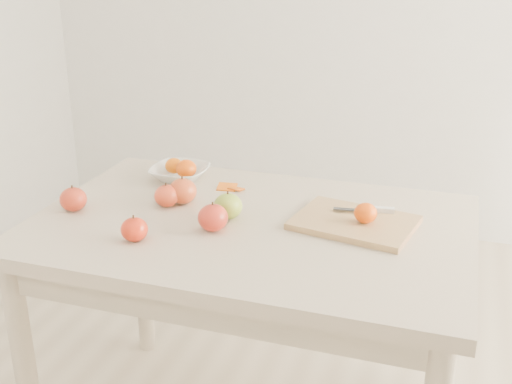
% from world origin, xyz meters
% --- Properties ---
extents(table, '(1.20, 0.80, 0.75)m').
position_xyz_m(table, '(0.00, 0.00, 0.65)').
color(table, '#C2AD93').
rests_on(table, ground).
extents(cutting_board, '(0.35, 0.28, 0.02)m').
position_xyz_m(cutting_board, '(0.28, 0.06, 0.76)').
color(cutting_board, tan).
rests_on(cutting_board, table).
extents(board_tangerine, '(0.06, 0.06, 0.05)m').
position_xyz_m(board_tangerine, '(0.31, 0.05, 0.80)').
color(board_tangerine, '#DB5507').
rests_on(board_tangerine, cutting_board).
extents(fruit_bowl, '(0.18, 0.18, 0.05)m').
position_xyz_m(fruit_bowl, '(-0.33, 0.25, 0.77)').
color(fruit_bowl, white).
rests_on(fruit_bowl, table).
extents(bowl_tangerine_near, '(0.06, 0.06, 0.05)m').
position_xyz_m(bowl_tangerine_near, '(-0.35, 0.26, 0.79)').
color(bowl_tangerine_near, '#D65E07').
rests_on(bowl_tangerine_near, fruit_bowl).
extents(bowl_tangerine_far, '(0.07, 0.07, 0.06)m').
position_xyz_m(bowl_tangerine_far, '(-0.30, 0.23, 0.80)').
color(bowl_tangerine_far, '#D35507').
rests_on(bowl_tangerine_far, fruit_bowl).
extents(orange_peel_a, '(0.07, 0.05, 0.01)m').
position_xyz_m(orange_peel_a, '(-0.15, 0.22, 0.75)').
color(orange_peel_a, orange).
rests_on(orange_peel_a, table).
extents(orange_peel_b, '(0.05, 0.04, 0.01)m').
position_xyz_m(orange_peel_b, '(-0.12, 0.22, 0.75)').
color(orange_peel_b, '#C7520E').
rests_on(orange_peel_b, table).
extents(paring_knife, '(0.17, 0.06, 0.01)m').
position_xyz_m(paring_knife, '(0.32, 0.14, 0.78)').
color(paring_knife, white).
rests_on(paring_knife, cutting_board).
extents(apple_green, '(0.08, 0.08, 0.07)m').
position_xyz_m(apple_green, '(-0.07, 0.00, 0.79)').
color(apple_green, '#5D8718').
rests_on(apple_green, table).
extents(apple_red_e, '(0.08, 0.08, 0.07)m').
position_xyz_m(apple_red_e, '(-0.08, -0.08, 0.79)').
color(apple_red_e, maroon).
rests_on(apple_red_e, table).
extents(apple_red_a, '(0.08, 0.08, 0.08)m').
position_xyz_m(apple_red_a, '(-0.23, 0.07, 0.79)').
color(apple_red_a, '#9C170C').
rests_on(apple_red_a, table).
extents(apple_red_c, '(0.07, 0.07, 0.06)m').
position_xyz_m(apple_red_c, '(-0.24, -0.21, 0.78)').
color(apple_red_c, '#9F0B0E').
rests_on(apple_red_c, table).
extents(apple_red_d, '(0.08, 0.08, 0.07)m').
position_xyz_m(apple_red_d, '(-0.51, -0.08, 0.78)').
color(apple_red_d, maroon).
rests_on(apple_red_d, table).
extents(apple_red_b, '(0.07, 0.07, 0.06)m').
position_xyz_m(apple_red_b, '(-0.27, 0.03, 0.78)').
color(apple_red_b, '#A11C19').
rests_on(apple_red_b, table).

